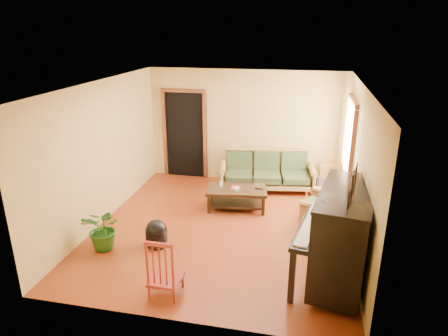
% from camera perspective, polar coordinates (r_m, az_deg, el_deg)
% --- Properties ---
extents(floor, '(5.00, 5.00, 0.00)m').
position_cam_1_polar(floor, '(7.40, -0.29, -8.57)').
color(floor, '#62200C').
rests_on(floor, ground).
extents(doorway, '(1.08, 0.16, 2.05)m').
position_cam_1_polar(doorway, '(9.62, -5.62, 4.66)').
color(doorway, black).
rests_on(doorway, floor).
extents(window, '(0.12, 1.36, 1.46)m').
position_cam_1_polar(window, '(7.97, 17.55, 4.20)').
color(window, white).
rests_on(window, right_wall).
extents(sofa, '(2.17, 1.17, 0.88)m').
position_cam_1_polar(sofa, '(8.93, 6.17, -0.47)').
color(sofa, olive).
rests_on(sofa, floor).
extents(coffee_table, '(1.26, 0.79, 0.43)m').
position_cam_1_polar(coffee_table, '(8.06, 1.83, -4.37)').
color(coffee_table, black).
rests_on(coffee_table, floor).
extents(armchair, '(0.98, 1.00, 0.81)m').
position_cam_1_polar(armchair, '(7.64, 13.92, -4.84)').
color(armchair, olive).
rests_on(armchair, floor).
extents(piano, '(1.22, 1.76, 1.43)m').
position_cam_1_polar(piano, '(5.86, 16.55, -9.64)').
color(piano, black).
rests_on(piano, floor).
extents(footstool, '(0.42, 0.42, 0.35)m').
position_cam_1_polar(footstool, '(6.86, -9.61, -9.59)').
color(footstool, black).
rests_on(footstool, floor).
extents(red_chair, '(0.42, 0.46, 0.89)m').
position_cam_1_polar(red_chair, '(5.61, -8.41, -13.60)').
color(red_chair, maroon).
rests_on(red_chair, floor).
extents(leaning_frame, '(0.49, 0.22, 0.63)m').
position_cam_1_polar(leaning_frame, '(9.28, 14.93, -1.08)').
color(leaning_frame, '#C68F42').
rests_on(leaning_frame, floor).
extents(ceramic_crock, '(0.24, 0.24, 0.27)m').
position_cam_1_polar(ceramic_crock, '(9.33, 13.66, -2.06)').
color(ceramic_crock, '#304D91').
rests_on(ceramic_crock, floor).
extents(potted_plant, '(0.71, 0.63, 0.73)m').
position_cam_1_polar(potted_plant, '(6.89, -16.73, -8.31)').
color(potted_plant, '#235A19').
rests_on(potted_plant, floor).
extents(book, '(0.19, 0.25, 0.02)m').
position_cam_1_polar(book, '(7.97, 1.03, -2.88)').
color(book, '#9D2415').
rests_on(book, coffee_table).
extents(candle, '(0.08, 0.08, 0.11)m').
position_cam_1_polar(candle, '(8.04, -0.43, -2.33)').
color(candle, silver).
rests_on(candle, coffee_table).
extents(glass_jar, '(0.11, 0.11, 0.06)m').
position_cam_1_polar(glass_jar, '(7.87, 1.78, -3.01)').
color(glass_jar, white).
rests_on(glass_jar, coffee_table).
extents(remote, '(0.17, 0.05, 0.02)m').
position_cam_1_polar(remote, '(7.98, 5.05, -2.94)').
color(remote, black).
rests_on(remote, coffee_table).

